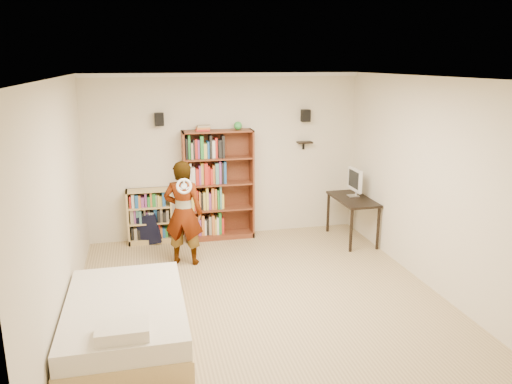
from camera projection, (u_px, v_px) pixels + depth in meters
ground at (260, 298)px, 6.25m from camera, size 4.50×5.00×0.01m
room_shell at (261, 160)px, 5.80m from camera, size 4.52×5.02×2.71m
crown_molding at (261, 80)px, 5.57m from camera, size 4.50×5.00×0.06m
speaker_left at (159, 119)px, 7.77m from camera, size 0.14×0.12×0.20m
speaker_right at (306, 116)px, 8.29m from camera, size 0.14×0.12×0.20m
wall_shelf at (305, 142)px, 8.42m from camera, size 0.25×0.16×0.02m
tall_bookshelf at (219, 185)px, 8.18m from camera, size 1.14×0.33×1.81m
low_bookshelf at (150, 216)px, 8.08m from camera, size 0.71×0.27×0.89m
computer_desk at (352, 219)px, 8.20m from camera, size 0.53×1.06×0.72m
imac at (354, 183)px, 8.16m from camera, size 0.15×0.47×0.46m
daybed at (126, 315)px, 5.26m from camera, size 1.24×1.91×0.56m
person at (183, 213)px, 7.15m from camera, size 0.65×0.53×1.54m
wii_wheel at (184, 186)px, 6.76m from camera, size 0.22×0.08×0.22m
navy_bag at (149, 228)px, 8.09m from camera, size 0.42×0.33×0.50m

